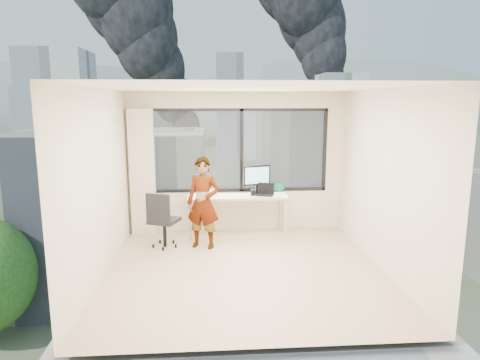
{
  "coord_description": "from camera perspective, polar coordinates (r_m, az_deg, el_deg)",
  "views": [
    {
      "loc": [
        -0.48,
        -5.76,
        2.41
      ],
      "look_at": [
        0.0,
        1.0,
        1.15
      ],
      "focal_mm": 31.43,
      "sensor_mm": 36.0,
      "label": 1
    }
  ],
  "objects": [
    {
      "name": "floor",
      "position": [
        6.26,
        0.66,
        -12.1
      ],
      "size": [
        4.0,
        4.0,
        0.01
      ],
      "primitive_type": "cube",
      "color": "tan",
      "rests_on": "ground"
    },
    {
      "name": "ceiling",
      "position": [
        5.78,
        0.72,
        12.42
      ],
      "size": [
        4.0,
        4.0,
        0.01
      ],
      "primitive_type": "cube",
      "color": "white",
      "rests_on": "ground"
    },
    {
      "name": "wall_front",
      "position": [
        3.95,
        3.1,
        -5.78
      ],
      "size": [
        4.0,
        0.01,
        2.6
      ],
      "primitive_type": "cube",
      "color": "beige",
      "rests_on": "ground"
    },
    {
      "name": "wall_left",
      "position": [
        6.06,
        -18.51,
        -0.57
      ],
      "size": [
        0.01,
        4.0,
        2.6
      ],
      "primitive_type": "cube",
      "color": "beige",
      "rests_on": "ground"
    },
    {
      "name": "wall_right",
      "position": [
        6.37,
        18.92,
        -0.08
      ],
      "size": [
        0.01,
        4.0,
        2.6
      ],
      "primitive_type": "cube",
      "color": "beige",
      "rests_on": "ground"
    },
    {
      "name": "window_wall",
      "position": [
        7.83,
        -0.15,
        4.04
      ],
      "size": [
        3.3,
        0.16,
        1.55
      ],
      "primitive_type": null,
      "color": "black",
      "rests_on": "ground"
    },
    {
      "name": "curtain",
      "position": [
        7.84,
        -13.11,
        1.01
      ],
      "size": [
        0.45,
        0.14,
        2.3
      ],
      "primitive_type": "cube",
      "color": "beige",
      "rests_on": "floor"
    },
    {
      "name": "desk",
      "position": [
        7.71,
        -0.35,
        -4.78
      ],
      "size": [
        1.8,
        0.6,
        0.75
      ],
      "primitive_type": "cube",
      "color": "beige",
      "rests_on": "floor"
    },
    {
      "name": "chair",
      "position": [
        7.17,
        -10.25,
        -5.21
      ],
      "size": [
        0.64,
        0.64,
        0.97
      ],
      "primitive_type": null,
      "rotation": [
        0.0,
        0.0,
        -0.38
      ],
      "color": "black",
      "rests_on": "floor"
    },
    {
      "name": "person",
      "position": [
        7.0,
        -5.01,
        -3.11
      ],
      "size": [
        0.64,
        0.52,
        1.53
      ],
      "primitive_type": "imported",
      "rotation": [
        0.0,
        0.0,
        -0.32
      ],
      "color": "#2D2D33",
      "rests_on": "floor"
    },
    {
      "name": "monitor",
      "position": [
        7.71,
        2.29,
        0.09
      ],
      "size": [
        0.54,
        0.26,
        0.53
      ],
      "primitive_type": null,
      "rotation": [
        0.0,
        0.0,
        0.29
      ],
      "color": "black",
      "rests_on": "desk"
    },
    {
      "name": "game_console",
      "position": [
        7.83,
        -4.34,
        -1.49
      ],
      "size": [
        0.35,
        0.31,
        0.07
      ],
      "primitive_type": "cube",
      "rotation": [
        0.0,
        0.0,
        0.26
      ],
      "color": "white",
      "rests_on": "desk"
    },
    {
      "name": "laptop",
      "position": [
        7.59,
        3.4,
        -1.38
      ],
      "size": [
        0.39,
        0.4,
        0.2
      ],
      "primitive_type": null,
      "rotation": [
        0.0,
        0.0,
        -0.32
      ],
      "color": "black",
      "rests_on": "desk"
    },
    {
      "name": "cellphone",
      "position": [
        7.48,
        -5.24,
        -2.29
      ],
      "size": [
        0.11,
        0.06,
        0.01
      ],
      "primitive_type": "cube",
      "rotation": [
        0.0,
        0.0,
        0.13
      ],
      "color": "black",
      "rests_on": "desk"
    },
    {
      "name": "pen_cup",
      "position": [
        7.58,
        1.77,
        -1.71
      ],
      "size": [
        0.1,
        0.1,
        0.11
      ],
      "primitive_type": "cylinder",
      "rotation": [
        0.0,
        0.0,
        0.19
      ],
      "color": "black",
      "rests_on": "desk"
    },
    {
      "name": "handbag",
      "position": [
        7.91,
        5.33,
        -0.97
      ],
      "size": [
        0.26,
        0.19,
        0.18
      ],
      "primitive_type": "ellipsoid",
      "rotation": [
        0.0,
        0.0,
        0.35
      ],
      "color": "#0B4541",
      "rests_on": "desk"
    },
    {
      "name": "exterior_ground",
      "position": [
        126.83,
        -3.82,
        3.05
      ],
      "size": [
        400.0,
        400.0,
        0.04
      ],
      "primitive_type": "cube",
      "color": "#515B3D",
      "rests_on": "ground"
    },
    {
      "name": "near_bldg_a",
      "position": [
        37.95,
        -16.95,
        -4.32
      ],
      "size": [
        16.0,
        12.0,
        14.0
      ],
      "primitive_type": "cube",
      "color": "beige",
      "rests_on": "exterior_ground"
    },
    {
      "name": "near_bldg_b",
      "position": [
        46.28,
        11.66,
        -0.18
      ],
      "size": [
        14.0,
        13.0,
        16.0
      ],
      "primitive_type": "cube",
      "color": "beige",
      "rests_on": "exterior_ground"
    },
    {
      "name": "far_tower_a",
      "position": [
        106.54,
        -23.23,
        8.37
      ],
      "size": [
        14.0,
        14.0,
        28.0
      ],
      "primitive_type": "cube",
      "color": "silver",
      "rests_on": "exterior_ground"
    },
    {
      "name": "far_tower_b",
      "position": [
        126.06,
        -0.21,
        9.86
      ],
      "size": [
        13.0,
        13.0,
        30.0
      ],
      "primitive_type": "cube",
      "color": "silver",
      "rests_on": "exterior_ground"
    },
    {
      "name": "far_tower_c",
      "position": [
        152.73,
        13.43,
        8.94
      ],
      "size": [
        15.0,
        15.0,
        26.0
      ],
      "primitive_type": "cube",
      "color": "silver",
      "rests_on": "exterior_ground"
    },
    {
      "name": "far_tower_d",
      "position": [
        166.83,
        -25.2,
        7.66
      ],
      "size": [
        16.0,
        14.0,
        22.0
      ],
      "primitive_type": "cube",
      "color": "silver",
      "rests_on": "exterior_ground"
    },
    {
      "name": "hill_a",
      "position": [
        347.38,
        -24.37,
        6.87
      ],
      "size": [
        288.0,
        216.0,
        90.0
      ],
      "primitive_type": "ellipsoid",
      "color": "slate",
      "rests_on": "exterior_ground"
    },
    {
      "name": "hill_b",
      "position": [
        341.3,
        13.18,
        7.47
      ],
      "size": [
        300.0,
        220.0,
        96.0
      ],
      "primitive_type": "ellipsoid",
      "color": "slate",
      "rests_on": "exterior_ground"
    },
    {
      "name": "tree_b",
      "position": [
        26.95,
        6.17,
        -15.78
      ],
      "size": [
        7.6,
        7.6,
        9.0
      ],
      "primitive_type": null,
      "color": "#22521B",
      "rests_on": "exterior_ground"
    },
    {
      "name": "tree_c",
      "position": [
        52.25,
        21.57,
        -2.86
      ],
      "size": [
        8.4,
        8.4,
        10.0
      ],
      "primitive_type": null,
      "color": "#22521B",
      "rests_on": "exterior_ground"
    },
    {
      "name": "smoke_plume_b",
      "position": [
        185.94,
        14.02,
        17.8
      ],
      "size": [
        30.0,
        18.0,
        70.0
      ],
      "primitive_type": null,
      "color": "black",
      "rests_on": "exterior_ground"
    }
  ]
}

